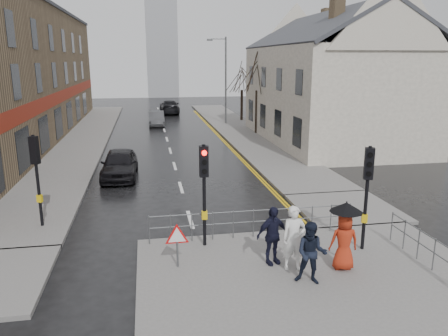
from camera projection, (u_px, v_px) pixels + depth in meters
name	position (u px, v px, depth m)	size (l,w,h in m)	color
ground	(200.00, 252.00, 14.29)	(120.00, 120.00, 0.00)	black
near_pavement	(329.00, 297.00, 11.45)	(10.00, 9.00, 0.14)	#605E5B
left_pavement	(84.00, 137.00, 35.13)	(4.00, 44.00, 0.14)	#605E5B
right_pavement	(237.00, 128.00, 39.26)	(4.00, 40.00, 0.14)	#605E5B
pavement_bridge_right	(345.00, 208.00, 18.25)	(4.00, 4.20, 0.14)	#605E5B
building_left_terrace	(0.00, 75.00, 32.03)	(8.00, 42.00, 10.00)	#80684A
building_right_cream	(329.00, 78.00, 32.38)	(9.00, 16.40, 10.10)	beige
church_tower	(162.00, 41.00, 71.57)	(5.00, 5.00, 18.00)	gray
traffic_signal_near_left	(204.00, 178.00, 13.92)	(0.28, 0.27, 3.40)	black
traffic_signal_near_right	(368.00, 180.00, 13.63)	(0.34, 0.33, 3.40)	black
traffic_signal_far_left	(36.00, 165.00, 15.62)	(0.34, 0.33, 3.40)	black
guard_railing_front	(253.00, 217.00, 14.99)	(7.14, 0.04, 1.00)	#595B5E
guard_railing_side	(435.00, 248.00, 12.57)	(0.04, 4.54, 1.00)	#595B5E
warning_sign	(177.00, 238.00, 12.75)	(0.80, 0.07, 1.35)	#595B5E
street_lamp	(224.00, 75.00, 40.89)	(1.83, 0.25, 8.00)	#595B5E
tree_near	(257.00, 72.00, 35.34)	(2.40, 2.40, 6.58)	black
tree_far	(242.00, 77.00, 43.24)	(2.40, 2.40, 5.64)	black
pedestrian_a	(294.00, 238.00, 12.62)	(0.70, 0.46, 1.91)	white
pedestrian_b	(311.00, 253.00, 11.83)	(0.85, 0.66, 1.75)	black
pedestrian_with_umbrella	(345.00, 233.00, 12.58)	(0.96, 0.96, 2.04)	#A72913
pedestrian_d	(272.00, 235.00, 12.98)	(1.05, 0.44, 1.79)	black
car_parked	(120.00, 164.00, 23.04)	(1.79, 4.44, 1.51)	black
car_mid	(156.00, 119.00, 41.22)	(1.43, 4.09, 1.35)	#3C3E41
car_far	(169.00, 107.00, 50.28)	(2.16, 5.32, 1.55)	black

